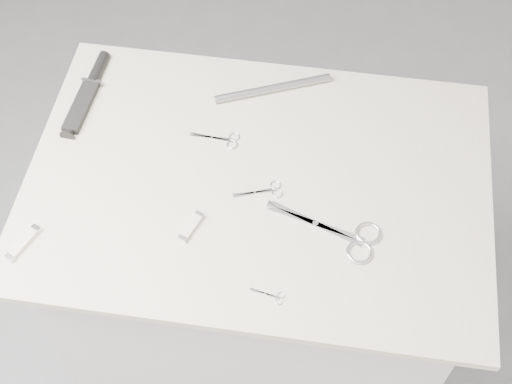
# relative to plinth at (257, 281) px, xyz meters

# --- Properties ---
(ground) EXTENTS (4.00, 4.00, 0.01)m
(ground) POSITION_rel_plinth_xyz_m (0.00, 0.00, -0.46)
(ground) COLOR gray
(ground) RESTS_ON ground
(plinth) EXTENTS (0.90, 0.60, 0.90)m
(plinth) POSITION_rel_plinth_xyz_m (0.00, 0.00, 0.00)
(plinth) COLOR silver
(plinth) RESTS_ON ground
(display_board) EXTENTS (1.00, 0.70, 0.02)m
(display_board) POSITION_rel_plinth_xyz_m (0.00, 0.00, 0.46)
(display_board) COLOR beige
(display_board) RESTS_ON plinth
(large_shears) EXTENTS (0.24, 0.13, 0.01)m
(large_shears) POSITION_rel_plinth_xyz_m (0.20, -0.11, 0.47)
(large_shears) COLOR silver
(large_shears) RESTS_ON display_board
(embroidery_scissors_a) EXTENTS (0.11, 0.06, 0.00)m
(embroidery_scissors_a) POSITION_rel_plinth_xyz_m (0.02, -0.03, 0.47)
(embroidery_scissors_a) COLOR silver
(embroidery_scissors_a) RESTS_ON display_board
(embroidery_scissors_b) EXTENTS (0.11, 0.05, 0.00)m
(embroidery_scissors_b) POSITION_rel_plinth_xyz_m (-0.09, 0.10, 0.47)
(embroidery_scissors_b) COLOR silver
(embroidery_scissors_b) RESTS_ON display_board
(tiny_scissors) EXTENTS (0.07, 0.03, 0.00)m
(tiny_scissors) POSITION_rel_plinth_xyz_m (0.07, -0.27, 0.47)
(tiny_scissors) COLOR silver
(tiny_scissors) RESTS_ON display_board
(sheathed_knife) EXTENTS (0.06, 0.25, 0.03)m
(sheathed_knife) POSITION_rel_plinth_xyz_m (-0.43, 0.20, 0.48)
(sheathed_knife) COLOR black
(sheathed_knife) RESTS_ON display_board
(pocket_knife_a) EXTENTS (0.05, 0.09, 0.01)m
(pocket_knife_a) POSITION_rel_plinth_xyz_m (-0.45, -0.23, 0.48)
(pocket_knife_a) COLOR beige
(pocket_knife_a) RESTS_ON display_board
(pocket_knife_b) EXTENTS (0.04, 0.08, 0.01)m
(pocket_knife_b) POSITION_rel_plinth_xyz_m (-0.12, -0.14, 0.47)
(pocket_knife_b) COLOR beige
(pocket_knife_b) RESTS_ON display_board
(metal_rail) EXTENTS (0.26, 0.13, 0.02)m
(metal_rail) POSITION_rel_plinth_xyz_m (-0.00, 0.26, 0.48)
(metal_rail) COLOR gray
(metal_rail) RESTS_ON display_board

